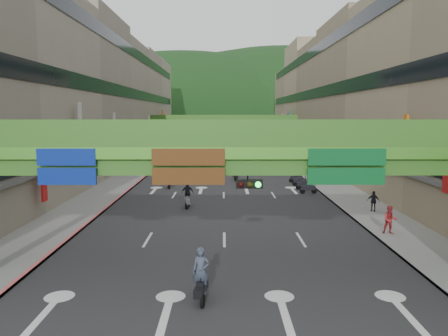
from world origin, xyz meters
TOP-DOWN VIEW (x-y plane):
  - road_slab at (0.00, 50.00)m, footprint 18.00×140.00m
  - sidewalk_left at (-11.00, 50.00)m, footprint 4.00×140.00m
  - sidewalk_right at (11.00, 50.00)m, footprint 4.00×140.00m
  - curb_left at (-9.10, 50.00)m, footprint 0.20×140.00m
  - curb_right at (9.10, 50.00)m, footprint 0.20×140.00m
  - building_row_left at (-18.93, 50.00)m, footprint 12.80×95.00m
  - building_row_right at (18.93, 50.00)m, footprint 12.80×95.00m
  - overpass_near at (0.93, 5.38)m, footprint 28.00×12.27m
  - overpass_far at (0.00, 65.00)m, footprint 28.00×2.20m
  - hill_left at (-15.00, 160.00)m, footprint 168.00×140.00m
  - hill_right at (25.00, 180.00)m, footprint 208.00×176.00m
  - bunting_string at (0.00, 30.00)m, footprint 26.00×0.36m
  - scooter_rider_near at (-0.94, 3.53)m, footprint 0.73×1.60m
  - scooter_rider_mid at (1.34, 34.87)m, footprint 0.96×1.59m
  - scooter_rider_left at (-2.87, 20.81)m, footprint 1.03×1.60m
  - scooter_rider_far at (-5.44, 29.91)m, footprint 0.95×1.60m
  - parked_scooter_row at (7.80, 30.00)m, footprint 1.60×7.17m
  - car_silver at (-7.00, 45.85)m, footprint 1.84×3.85m
  - car_yellow at (1.48, 49.34)m, footprint 1.90×4.19m
  - pedestrian_red at (10.00, 12.79)m, footprint 0.91×0.76m
  - pedestrian_dark at (11.10, 18.93)m, footprint 0.96×0.75m
  - pedestrian_blue at (12.20, 40.00)m, footprint 0.88×0.63m

SIDE VIEW (x-z plane):
  - hill_left at x=-15.00m, z-range -56.00..56.00m
  - hill_right at x=25.00m, z-range -64.00..64.00m
  - road_slab at x=0.00m, z-range 0.00..0.02m
  - sidewalk_left at x=-11.00m, z-range 0.00..0.15m
  - sidewalk_right at x=11.00m, z-range 0.00..0.15m
  - curb_left at x=-9.10m, z-range 0.00..0.18m
  - curb_right at x=9.10m, z-range 0.00..0.18m
  - parked_scooter_row at x=7.80m, z-range -0.02..1.06m
  - car_silver at x=-7.00m, z-range 0.00..1.22m
  - car_yellow at x=1.48m, z-range 0.00..1.39m
  - pedestrian_dark at x=11.10m, z-range 0.00..1.51m
  - pedestrian_red at x=10.00m, z-range 0.00..1.70m
  - pedestrian_blue at x=12.20m, z-range 0.00..1.76m
  - scooter_rider_left at x=-2.87m, z-range 0.00..2.03m
  - scooter_rider_near at x=-0.94m, z-range -0.05..2.15m
  - scooter_rider_mid at x=1.34m, z-range 0.04..2.16m
  - scooter_rider_far at x=-5.44m, z-range 0.03..2.21m
  - overpass_near at x=0.93m, z-range 1.66..8.76m
  - overpass_far at x=0.00m, z-range 1.85..8.95m
  - bunting_string at x=0.00m, z-range 5.73..6.19m
  - building_row_left at x=-18.93m, z-range -0.04..18.96m
  - building_row_right at x=18.93m, z-range -0.04..18.96m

